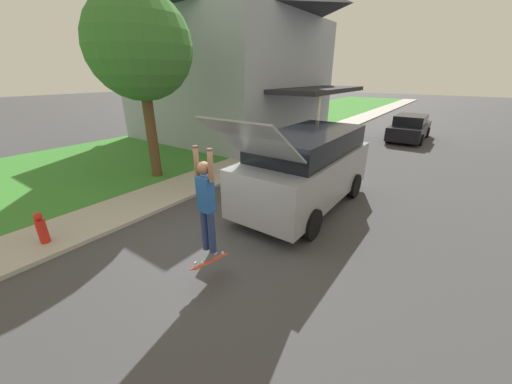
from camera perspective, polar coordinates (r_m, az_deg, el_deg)
ground_plane at (r=6.47m, az=-6.79°, el=-11.53°), size 120.00×120.00×0.00m
lawn at (r=15.73m, az=-13.91°, el=8.80°), size 10.00×80.00×0.08m
sidewalk at (r=12.80m, az=-0.75°, el=6.41°), size 1.80×80.00×0.10m
house at (r=18.22m, az=-5.30°, el=26.79°), size 11.80×9.58×9.44m
lawn_tree_near at (r=10.85m, az=-22.27°, el=25.19°), size 3.35×3.35×6.01m
suv_parked at (r=8.14m, az=9.98°, el=4.82°), size 2.15×5.62×2.87m
car_down_street at (r=19.28m, az=28.36°, el=11.21°), size 1.87×4.31×1.43m
skateboarder at (r=4.95m, az=-9.95°, el=-1.74°), size 0.41×0.22×1.94m
skateboard at (r=5.42m, az=-9.14°, el=-13.41°), size 0.27×0.80×0.26m
fire_hydrant at (r=7.92m, az=-37.01°, el=-5.81°), size 0.20×0.20×0.73m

